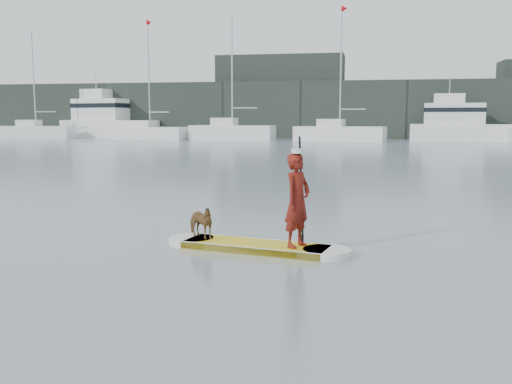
% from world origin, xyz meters
% --- Properties ---
extents(ground, '(140.00, 140.00, 0.00)m').
position_xyz_m(ground, '(0.00, 0.00, 0.00)').
color(ground, slate).
rests_on(ground, ground).
extents(paddleboard, '(3.25, 1.27, 0.12)m').
position_xyz_m(paddleboard, '(-2.26, -0.44, 0.06)').
color(paddleboard, gold).
rests_on(paddleboard, ground).
extents(paddler, '(0.59, 0.67, 1.55)m').
position_xyz_m(paddler, '(-1.54, -0.58, 0.90)').
color(paddler, maroon).
rests_on(paddler, paddleboard).
extents(white_cap, '(0.22, 0.22, 0.07)m').
position_xyz_m(white_cap, '(-1.54, -0.58, 1.71)').
color(white_cap, silver).
rests_on(white_cap, paddler).
extents(dog, '(0.75, 0.66, 0.59)m').
position_xyz_m(dog, '(-3.32, -0.24, 0.41)').
color(dog, brown).
rests_on(dog, paddleboard).
extents(paddle, '(0.10, 0.30, 2.00)m').
position_xyz_m(paddle, '(-1.51, -0.27, 0.80)').
color(paddle, black).
rests_on(paddle, ground).
extents(sailboat_a, '(7.88, 3.16, 11.15)m').
position_xyz_m(sailboat_a, '(-34.85, 45.22, 0.78)').
color(sailboat_a, white).
rests_on(sailboat_a, ground).
extents(sailboat_b, '(8.16, 3.84, 11.67)m').
position_xyz_m(sailboat_b, '(-21.75, 44.34, 0.81)').
color(sailboat_b, white).
rests_on(sailboat_b, ground).
extents(sailboat_c, '(8.29, 3.26, 11.67)m').
position_xyz_m(sailboat_c, '(-13.33, 44.37, 0.86)').
color(sailboat_c, white).
rests_on(sailboat_c, ground).
extents(sailboat_d, '(8.67, 4.12, 12.28)m').
position_xyz_m(sailboat_d, '(-2.97, 44.01, 0.88)').
color(sailboat_d, white).
rests_on(sailboat_d, ground).
extents(motor_yacht_a, '(9.99, 3.94, 5.84)m').
position_xyz_m(motor_yacht_a, '(8.09, 46.38, 1.64)').
color(motor_yacht_a, white).
rests_on(motor_yacht_a, ground).
extents(motor_yacht_b, '(11.10, 5.56, 7.00)m').
position_xyz_m(motor_yacht_b, '(-28.75, 49.17, 1.97)').
color(motor_yacht_b, white).
rests_on(motor_yacht_b, ground).
extents(shore_mass, '(90.00, 6.00, 6.00)m').
position_xyz_m(shore_mass, '(0.00, 53.00, 3.00)').
color(shore_mass, black).
rests_on(shore_mass, ground).
extents(shore_building_west, '(14.00, 4.00, 9.00)m').
position_xyz_m(shore_building_west, '(-10.00, 54.00, 4.50)').
color(shore_building_west, black).
rests_on(shore_building_west, ground).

